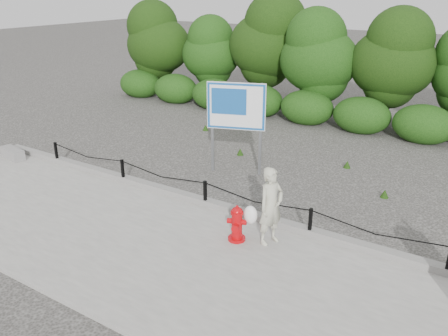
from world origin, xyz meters
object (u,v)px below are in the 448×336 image
pedestrian (270,207)px  advertising_sign (236,110)px  fire_hydrant (237,224)px  concrete_block (12,153)px

pedestrian → advertising_sign: bearing=60.1°
fire_hydrant → pedestrian: (0.55, 0.27, 0.40)m
fire_hydrant → concrete_block: size_ratio=0.80×
advertising_sign → concrete_block: bearing=-175.3°
fire_hydrant → concrete_block: bearing=155.7°
pedestrian → advertising_sign: (-2.51, 2.87, 0.88)m
fire_hydrant → pedestrian: 0.73m
pedestrian → fire_hydrant: bearing=135.2°
fire_hydrant → concrete_block: fire_hydrant is taller
concrete_block → advertising_sign: advertising_sign is taller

